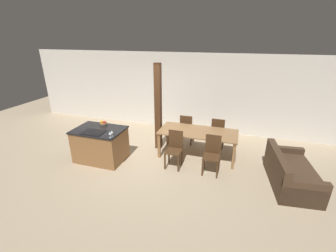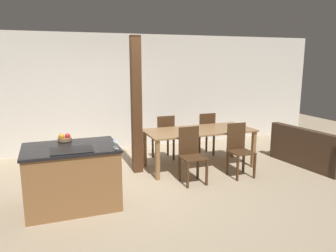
{
  "view_description": "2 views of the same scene",
  "coord_description": "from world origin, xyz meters",
  "px_view_note": "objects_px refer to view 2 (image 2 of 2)",
  "views": [
    {
      "loc": [
        2.27,
        -5.15,
        3.21
      ],
      "look_at": [
        0.6,
        0.2,
        0.95
      ],
      "focal_mm": 24.0,
      "sensor_mm": 36.0,
      "label": 1
    },
    {
      "loc": [
        -1.4,
        -5.15,
        2.12
      ],
      "look_at": [
        0.6,
        0.2,
        0.95
      ],
      "focal_mm": 35.0,
      "sensor_mm": 36.0,
      "label": 2
    }
  ],
  "objects_px": {
    "wine_glass_middle": "(115,140)",
    "couch": "(314,151)",
    "fruit_bowl": "(65,138)",
    "wine_glass_near": "(116,141)",
    "kitchen_island": "(72,176)",
    "dining_chair_far_right": "(205,133)",
    "timber_post": "(136,106)",
    "dining_chair_near_left": "(191,154)",
    "dining_table": "(199,134)",
    "dining_chair_near_right": "(239,149)",
    "dining_chair_far_left": "(164,137)"
  },
  "relations": [
    {
      "from": "couch",
      "to": "timber_post",
      "type": "distance_m",
      "value": 3.73
    },
    {
      "from": "dining_chair_near_right",
      "to": "timber_post",
      "type": "distance_m",
      "value": 2.05
    },
    {
      "from": "fruit_bowl",
      "to": "dining_chair_near_left",
      "type": "height_order",
      "value": "fruit_bowl"
    },
    {
      "from": "dining_chair_far_left",
      "to": "dining_chair_near_left",
      "type": "bearing_deg",
      "value": 90.0
    },
    {
      "from": "kitchen_island",
      "to": "dining_chair_far_right",
      "type": "relative_size",
      "value": 1.36
    },
    {
      "from": "dining_chair_near_right",
      "to": "dining_chair_far_left",
      "type": "bearing_deg",
      "value": 124.69
    },
    {
      "from": "wine_glass_middle",
      "to": "dining_chair_near_left",
      "type": "relative_size",
      "value": 0.15
    },
    {
      "from": "fruit_bowl",
      "to": "dining_table",
      "type": "height_order",
      "value": "fruit_bowl"
    },
    {
      "from": "fruit_bowl",
      "to": "dining_chair_near_left",
      "type": "xyz_separation_m",
      "value": [
        2.08,
        -0.05,
        -0.45
      ]
    },
    {
      "from": "dining_chair_far_left",
      "to": "dining_chair_far_right",
      "type": "bearing_deg",
      "value": -180.0
    },
    {
      "from": "wine_glass_near",
      "to": "fruit_bowl",
      "type": "bearing_deg",
      "value": 131.9
    },
    {
      "from": "dining_chair_near_right",
      "to": "dining_chair_far_right",
      "type": "bearing_deg",
      "value": 90.0
    },
    {
      "from": "dining_chair_far_right",
      "to": "wine_glass_near",
      "type": "bearing_deg",
      "value": 40.63
    },
    {
      "from": "wine_glass_middle",
      "to": "dining_chair_near_left",
      "type": "bearing_deg",
      "value": 22.11
    },
    {
      "from": "kitchen_island",
      "to": "couch",
      "type": "height_order",
      "value": "kitchen_island"
    },
    {
      "from": "wine_glass_near",
      "to": "wine_glass_middle",
      "type": "bearing_deg",
      "value": 90.0
    },
    {
      "from": "wine_glass_middle",
      "to": "couch",
      "type": "distance_m",
      "value": 4.3
    },
    {
      "from": "kitchen_island",
      "to": "timber_post",
      "type": "height_order",
      "value": "timber_post"
    },
    {
      "from": "wine_glass_near",
      "to": "dining_table",
      "type": "bearing_deg",
      "value": 35.4
    },
    {
      "from": "dining_chair_near_left",
      "to": "wine_glass_middle",
      "type": "bearing_deg",
      "value": -157.89
    },
    {
      "from": "wine_glass_near",
      "to": "dining_chair_near_left",
      "type": "distance_m",
      "value": 1.66
    },
    {
      "from": "dining_chair_far_right",
      "to": "timber_post",
      "type": "height_order",
      "value": "timber_post"
    },
    {
      "from": "dining_table",
      "to": "kitchen_island",
      "type": "bearing_deg",
      "value": -158.73
    },
    {
      "from": "fruit_bowl",
      "to": "wine_glass_near",
      "type": "bearing_deg",
      "value": -48.1
    },
    {
      "from": "fruit_bowl",
      "to": "kitchen_island",
      "type": "bearing_deg",
      "value": -80.07
    },
    {
      "from": "dining_table",
      "to": "wine_glass_near",
      "type": "bearing_deg",
      "value": -144.6
    },
    {
      "from": "kitchen_island",
      "to": "dining_chair_far_right",
      "type": "bearing_deg",
      "value": 29.22
    },
    {
      "from": "wine_glass_near",
      "to": "dining_chair_far_left",
      "type": "bearing_deg",
      "value": 55.08
    },
    {
      "from": "dining_chair_near_left",
      "to": "couch",
      "type": "height_order",
      "value": "dining_chair_near_left"
    },
    {
      "from": "dining_chair_far_right",
      "to": "dining_chair_far_left",
      "type": "bearing_deg",
      "value": 0.0
    },
    {
      "from": "dining_chair_far_left",
      "to": "couch",
      "type": "height_order",
      "value": "dining_chair_far_left"
    },
    {
      "from": "wine_glass_middle",
      "to": "dining_table",
      "type": "xyz_separation_m",
      "value": [
        1.92,
        1.28,
        -0.35
      ]
    },
    {
      "from": "dining_chair_far_right",
      "to": "dining_chair_near_left",
      "type": "bearing_deg",
      "value": 55.31
    },
    {
      "from": "wine_glass_near",
      "to": "kitchen_island",
      "type": "bearing_deg",
      "value": 146.41
    },
    {
      "from": "wine_glass_middle",
      "to": "wine_glass_near",
      "type": "bearing_deg",
      "value": -90.0
    },
    {
      "from": "fruit_bowl",
      "to": "dining_chair_near_left",
      "type": "bearing_deg",
      "value": -1.33
    },
    {
      "from": "dining_table",
      "to": "dining_chair_near_right",
      "type": "distance_m",
      "value": 0.86
    },
    {
      "from": "wine_glass_near",
      "to": "timber_post",
      "type": "bearing_deg",
      "value": 65.43
    },
    {
      "from": "timber_post",
      "to": "couch",
      "type": "bearing_deg",
      "value": -13.55
    },
    {
      "from": "wine_glass_middle",
      "to": "kitchen_island",
      "type": "bearing_deg",
      "value": 152.52
    },
    {
      "from": "couch",
      "to": "kitchen_island",
      "type": "bearing_deg",
      "value": 87.34
    },
    {
      "from": "wine_glass_middle",
      "to": "dining_chair_far_right",
      "type": "bearing_deg",
      "value": 39.44
    },
    {
      "from": "dining_chair_near_right",
      "to": "timber_post",
      "type": "bearing_deg",
      "value": 153.29
    },
    {
      "from": "couch",
      "to": "timber_post",
      "type": "xyz_separation_m",
      "value": [
        -3.5,
        0.84,
        0.99
      ]
    },
    {
      "from": "timber_post",
      "to": "dining_chair_near_left",
      "type": "bearing_deg",
      "value": -49.18
    },
    {
      "from": "wine_glass_middle",
      "to": "couch",
      "type": "xyz_separation_m",
      "value": [
        4.19,
        0.6,
        -0.75
      ]
    },
    {
      "from": "wine_glass_near",
      "to": "timber_post",
      "type": "height_order",
      "value": "timber_post"
    },
    {
      "from": "dining_chair_far_left",
      "to": "timber_post",
      "type": "xyz_separation_m",
      "value": [
        -0.74,
        -0.53,
        0.76
      ]
    },
    {
      "from": "fruit_bowl",
      "to": "couch",
      "type": "relative_size",
      "value": 0.12
    },
    {
      "from": "kitchen_island",
      "to": "timber_post",
      "type": "bearing_deg",
      "value": 41.53
    }
  ]
}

